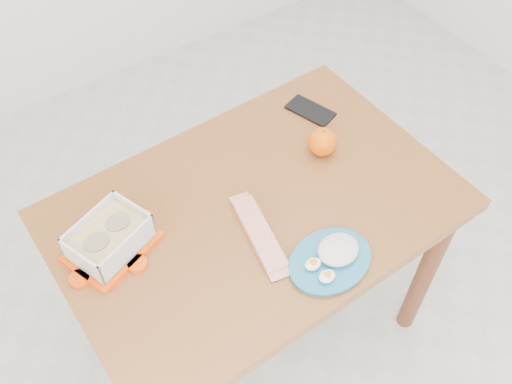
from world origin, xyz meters
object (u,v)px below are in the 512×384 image
orange_fruit (322,142)px  rice_plate (333,256)px  dining_table (256,230)px  food_container (110,238)px  smartphone (310,111)px

orange_fruit → rice_plate: orange_fruit is taller
dining_table → food_container: 0.42m
dining_table → orange_fruit: (0.27, 0.06, 0.16)m
smartphone → food_container: bearing=170.9°
food_container → smartphone: size_ratio=1.76×
smartphone → rice_plate: bearing=-140.3°
dining_table → rice_plate: bearing=-77.5°
dining_table → orange_fruit: bearing=11.0°
food_container → orange_fruit: 0.65m
food_container → orange_fruit: size_ratio=3.11×
orange_fruit → smartphone: bearing=63.4°
orange_fruit → food_container: bearing=177.4°
rice_plate → smartphone: bearing=54.5°
food_container → rice_plate: bearing=-58.1°
food_container → smartphone: 0.74m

